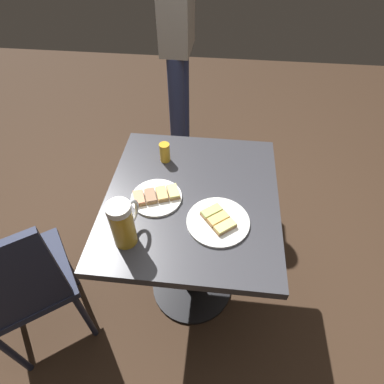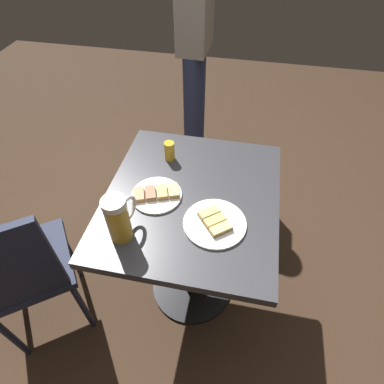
{
  "view_description": "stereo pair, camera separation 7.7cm",
  "coord_description": "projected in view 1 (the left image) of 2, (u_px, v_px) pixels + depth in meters",
  "views": [
    {
      "loc": [
        -0.84,
        -0.09,
        1.67
      ],
      "look_at": [
        0.0,
        0.0,
        0.77
      ],
      "focal_mm": 29.58,
      "sensor_mm": 36.0,
      "label": 1
    },
    {
      "loc": [
        -0.83,
        -0.17,
        1.67
      ],
      "look_at": [
        0.0,
        0.0,
        0.77
      ],
      "focal_mm": 29.58,
      "sensor_mm": 36.0,
      "label": 2
    }
  ],
  "objects": [
    {
      "name": "beer_mug",
      "position": [
        123.0,
        223.0,
        1.04
      ],
      "size": [
        0.14,
        0.08,
        0.18
      ],
      "color": "gold",
      "rests_on": "cafe_table"
    },
    {
      "name": "patron_standing",
      "position": [
        177.0,
        31.0,
        1.96
      ],
      "size": [
        0.33,
        0.19,
        1.61
      ],
      "rotation": [
        0.0,
        0.0,
        -3.17
      ],
      "color": "navy",
      "rests_on": "ground_plane"
    },
    {
      "name": "ground_plane",
      "position": [
        192.0,
        286.0,
        1.8
      ],
      "size": [
        6.0,
        6.0,
        0.0
      ],
      "primitive_type": "plane",
      "color": "#382619"
    },
    {
      "name": "cafe_table",
      "position": [
        192.0,
        222.0,
        1.37
      ],
      "size": [
        0.76,
        0.68,
        0.75
      ],
      "color": "black",
      "rests_on": "ground_plane"
    },
    {
      "name": "cafe_chair",
      "position": [
        20.0,
        286.0,
        1.24
      ],
      "size": [
        0.53,
        0.53,
        0.89
      ],
      "rotation": [
        0.0,
        0.0,
        -0.94
      ],
      "color": "#1E2338",
      "rests_on": "ground_plane"
    },
    {
      "name": "plate_near",
      "position": [
        156.0,
        197.0,
        1.23
      ],
      "size": [
        0.2,
        0.2,
        0.03
      ],
      "color": "white",
      "rests_on": "cafe_table"
    },
    {
      "name": "beer_glass_small",
      "position": [
        165.0,
        152.0,
        1.36
      ],
      "size": [
        0.04,
        0.04,
        0.09
      ],
      "primitive_type": "cylinder",
      "color": "gold",
      "rests_on": "cafe_table"
    },
    {
      "name": "plate_far",
      "position": [
        218.0,
        221.0,
        1.15
      ],
      "size": [
        0.23,
        0.23,
        0.03
      ],
      "color": "white",
      "rests_on": "cafe_table"
    }
  ]
}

